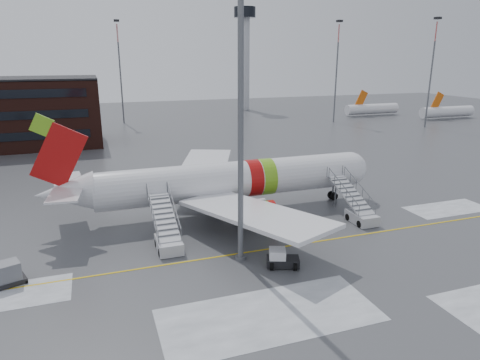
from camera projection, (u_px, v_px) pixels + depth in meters
name	position (u px, v px, depth m)	size (l,w,h in m)	color
ground	(288.00, 241.00, 38.16)	(260.00, 260.00, 0.00)	#494C4F
airliner	(225.00, 181.00, 44.29)	(35.03, 32.97, 11.18)	silver
airstair_fwd	(358.00, 210.00, 42.75)	(2.05, 7.70, 3.48)	#ABADB2
airstair_aft	(167.00, 235.00, 36.72)	(2.05, 7.70, 3.48)	#B8BAC0
pushback_tug	(281.00, 259.00, 33.38)	(2.84, 2.51, 1.44)	black
uld_container	(9.00, 274.00, 30.69)	(2.47, 2.13, 1.70)	black
light_mast_near	(241.00, 83.00, 30.84)	(1.20, 1.20, 27.19)	#595B60
control_tower	(245.00, 47.00, 128.65)	(6.40, 6.40, 30.00)	#B2B5BA
light_mast_far_ne	(337.00, 65.00, 103.85)	(1.20, 1.20, 24.25)	#595B60
light_mast_far_n	(120.00, 66.00, 102.59)	(1.20, 1.20, 24.25)	#595B60
light_mast_far_e	(432.00, 66.00, 96.19)	(1.20, 1.20, 24.25)	#595B60
distant_aircraft	(396.00, 118.00, 115.96)	(35.00, 18.00, 8.00)	#D8590C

